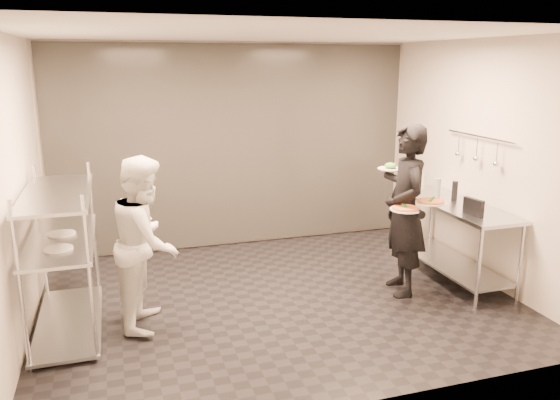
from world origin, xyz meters
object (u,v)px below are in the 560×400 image
object	(u,v)px
pass_rack	(62,253)
salad_plate	(390,167)
chef	(146,242)
pizza_plate_far	(431,202)
prep_counter	(453,227)
pos_monitor	(473,207)
bottle_green	(437,189)
bottle_clear	(423,180)
bottle_dark	(455,191)
waiter	(405,211)
pizza_plate_near	(406,209)

from	to	relation	value
pass_rack	salad_plate	world-z (taller)	pass_rack
pass_rack	salad_plate	bearing A→B (deg)	1.00
pass_rack	chef	distance (m)	0.79
chef	pizza_plate_far	xyz separation A→B (m)	(2.95, -0.29, 0.25)
prep_counter	pizza_plate_far	size ratio (longest dim) A/B	5.52
pass_rack	pos_monitor	distance (m)	4.25
salad_plate	pos_monitor	size ratio (longest dim) A/B	1.11
bottle_green	bottle_clear	distance (m)	0.62
bottle_dark	bottle_clear	bearing A→B (deg)	91.08
pos_monitor	chef	bearing A→B (deg)	164.33
pizza_plate_far	bottle_dark	world-z (taller)	bottle_dark
pizza_plate_far	bottle_dark	distance (m)	0.87
waiter	bottle_green	size ratio (longest dim) A/B	7.18
prep_counter	pizza_plate_near	xyz separation A→B (m)	(-0.91, -0.43, 0.41)
pizza_plate_far	bottle_clear	world-z (taller)	bottle_clear
pizza_plate_near	pass_rack	bearing A→B (deg)	172.92
pizza_plate_far	pos_monitor	distance (m)	0.50
pizza_plate_far	bottle_green	size ratio (longest dim) A/B	1.23
bottle_clear	chef	bearing A→B (deg)	-165.38
prep_counter	chef	world-z (taller)	chef
pizza_plate_near	pizza_plate_far	size ratio (longest dim) A/B	1.01
pizza_plate_far	salad_plate	xyz separation A→B (m)	(-0.23, 0.49, 0.30)
pizza_plate_near	bottle_clear	xyz separation A→B (m)	(0.96, 1.23, -0.01)
pass_rack	prep_counter	world-z (taller)	pass_rack
pizza_plate_near	bottle_dark	distance (m)	1.12
pass_rack	pizza_plate_near	bearing A→B (deg)	-7.08
pass_rack	pos_monitor	bearing A→B (deg)	-6.74
pass_rack	bottle_green	xyz separation A→B (m)	(4.21, 0.21, 0.28)
chef	pizza_plate_far	size ratio (longest dim) A/B	5.18
bottle_green	waiter	bearing A→B (deg)	-148.19
bottle_clear	bottle_dark	bearing A→B (deg)	-88.92
salad_plate	bottle_clear	bearing A→B (deg)	39.63
salad_plate	waiter	bearing A→B (deg)	-77.40
prep_counter	bottle_green	size ratio (longest dim) A/B	6.81
pos_monitor	bottle_clear	distance (m)	1.31
pizza_plate_near	pizza_plate_far	bearing A→B (deg)	0.18
pizza_plate_far	bottle_green	bearing A→B (deg)	52.19
salad_plate	bottle_dark	bearing A→B (deg)	3.85
salad_plate	pizza_plate_far	bearing A→B (deg)	-64.24
pizza_plate_near	salad_plate	bearing A→B (deg)	82.26
waiter	pizza_plate_near	size ratio (longest dim) A/B	5.80
pizza_plate_far	pizza_plate_near	bearing A→B (deg)	-179.82
waiter	bottle_dark	size ratio (longest dim) A/B	8.12
chef	pos_monitor	world-z (taller)	chef
pizza_plate_near	bottle_green	size ratio (longest dim) A/B	1.24
pizza_plate_far	salad_plate	size ratio (longest dim) A/B	1.15
pizza_plate_near	bottle_clear	bearing A→B (deg)	51.93
pizza_plate_near	pizza_plate_far	xyz separation A→B (m)	(0.30, 0.00, 0.05)
prep_counter	pizza_plate_near	bearing A→B (deg)	-154.70
prep_counter	pos_monitor	distance (m)	0.64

